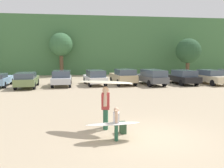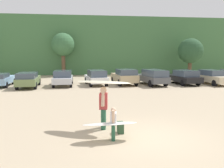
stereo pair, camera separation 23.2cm
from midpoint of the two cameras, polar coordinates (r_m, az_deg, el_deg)
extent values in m
plane|color=tan|center=(9.25, 10.08, -12.75)|extent=(120.00, 120.00, 0.00)
cube|color=#427042|center=(40.88, -3.81, 9.23)|extent=(108.00, 12.00, 8.77)
cylinder|color=brown|center=(33.67, -11.74, 4.59)|extent=(0.54, 0.54, 3.07)
sphere|color=#38663D|center=(33.65, -11.87, 9.56)|extent=(3.26, 3.26, 3.26)
cylinder|color=brown|center=(35.21, 18.87, 3.65)|extent=(0.54, 0.54, 2.07)
sphere|color=#284C2D|center=(35.14, 19.05, 7.78)|extent=(3.55, 3.55, 3.55)
cube|color=#84ADD1|center=(24.96, -25.75, 0.89)|extent=(2.14, 4.34, 0.61)
cylinder|color=black|center=(26.13, -23.04, 0.63)|extent=(0.25, 0.63, 0.62)
cylinder|color=black|center=(23.43, -24.55, -0.19)|extent=(0.25, 0.63, 0.62)
cube|color=#6B7F4C|center=(23.17, -19.73, 0.79)|extent=(2.00, 4.35, 0.62)
cube|color=#3F4C5B|center=(22.51, -20.04, 2.04)|extent=(1.76, 2.60, 0.51)
cylinder|color=black|center=(24.72, -21.02, 0.40)|extent=(0.26, 0.66, 0.65)
cylinder|color=black|center=(24.48, -17.37, 0.50)|extent=(0.26, 0.66, 0.65)
cylinder|color=black|center=(21.98, -22.30, -0.49)|extent=(0.26, 0.66, 0.65)
cylinder|color=black|center=(21.72, -18.20, -0.40)|extent=(0.26, 0.66, 0.65)
cube|color=silver|center=(23.44, -11.76, 1.14)|extent=(1.86, 4.22, 0.55)
cube|color=#3F4C5B|center=(23.29, -11.81, 2.53)|extent=(1.70, 2.44, 0.61)
cylinder|color=black|center=(24.91, -13.43, 0.82)|extent=(0.23, 0.71, 0.71)
cylinder|color=black|center=(24.81, -9.67, 0.89)|extent=(0.23, 0.71, 0.71)
cylinder|color=black|center=(22.17, -14.05, -0.01)|extent=(0.23, 0.71, 0.71)
cylinder|color=black|center=(22.06, -9.84, 0.07)|extent=(0.23, 0.71, 0.71)
cube|color=white|center=(23.62, -3.75, 1.29)|extent=(2.28, 4.30, 0.56)
cube|color=#3F4C5B|center=(23.05, -3.49, 2.64)|extent=(1.88, 2.47, 0.64)
cylinder|color=black|center=(24.83, -6.13, 0.92)|extent=(0.31, 0.70, 0.67)
cylinder|color=black|center=(25.13, -2.67, 1.04)|extent=(0.31, 0.70, 0.67)
cylinder|color=black|center=(22.19, -4.96, 0.15)|extent=(0.31, 0.70, 0.67)
cylinder|color=black|center=(22.52, -1.11, 0.28)|extent=(0.31, 0.70, 0.67)
cube|color=tan|center=(23.82, 3.31, 1.59)|extent=(2.33, 4.12, 0.72)
cube|color=#3F4C5B|center=(23.05, 3.88, 2.98)|extent=(1.95, 2.17, 0.55)
cylinder|color=black|center=(24.87, 0.54, 1.02)|extent=(0.30, 0.73, 0.71)
cylinder|color=black|center=(25.35, 4.26, 1.12)|extent=(0.30, 0.73, 0.71)
cylinder|color=black|center=(22.38, 2.22, 0.28)|extent=(0.30, 0.73, 0.71)
cylinder|color=black|center=(22.92, 6.30, 0.41)|extent=(0.30, 0.73, 0.71)
cube|color=#4C4F54|center=(24.01, 9.95, 1.36)|extent=(2.53, 4.89, 0.60)
cube|color=#3F4C5B|center=(23.27, 10.85, 2.69)|extent=(2.08, 3.02, 0.65)
cylinder|color=black|center=(25.08, 6.71, 1.00)|extent=(0.33, 0.71, 0.69)
cylinder|color=black|center=(25.77, 9.99, 1.11)|extent=(0.33, 0.71, 0.69)
cylinder|color=black|center=(22.32, 9.88, 0.12)|extent=(0.33, 0.71, 0.69)
cylinder|color=black|center=(23.09, 13.44, 0.27)|extent=(0.33, 0.71, 0.69)
cube|color=black|center=(25.38, 17.25, 1.36)|extent=(2.52, 4.86, 0.57)
cube|color=#3F4C5B|center=(24.79, 18.09, 2.57)|extent=(2.05, 2.43, 0.61)
cylinder|color=black|center=(26.28, 13.84, 1.06)|extent=(0.30, 0.64, 0.62)
cylinder|color=black|center=(27.16, 17.06, 1.15)|extent=(0.30, 0.64, 0.62)
cylinder|color=black|center=(23.67, 17.42, 0.23)|extent=(0.30, 0.64, 0.62)
cylinder|color=black|center=(24.64, 20.83, 0.36)|extent=(0.30, 0.64, 0.62)
cube|color=beige|center=(26.29, 23.60, 1.34)|extent=(2.46, 4.75, 0.63)
cube|color=#3F4C5B|center=(26.23, 23.68, 2.62)|extent=(1.96, 2.43, 0.55)
cylinder|color=black|center=(26.99, 20.22, 0.98)|extent=(0.31, 0.65, 0.63)
cylinder|color=black|center=(27.98, 22.87, 1.07)|extent=(0.31, 0.65, 0.63)
cylinder|color=black|center=(24.68, 24.34, 0.19)|extent=(0.31, 0.65, 0.63)
cylinder|color=black|center=(29.51, 24.68, 1.35)|extent=(0.26, 0.71, 0.70)
cylinder|color=#26593F|center=(9.79, -1.49, -8.80)|extent=(0.20, 0.20, 0.86)
cylinder|color=#26593F|center=(10.09, -1.38, -8.31)|extent=(0.20, 0.20, 0.86)
cube|color=#B23838|center=(9.76, -1.45, -4.24)|extent=(0.40, 0.49, 0.66)
sphere|color=#D8AD8C|center=(9.67, -1.46, -1.52)|extent=(0.28, 0.28, 0.28)
cylinder|color=#D8AD8C|center=(9.49, -1.54, -3.51)|extent=(0.22, 0.48, 0.68)
cylinder|color=#D8AD8C|center=(9.96, -1.37, -2.98)|extent=(0.19, 0.31, 0.71)
cylinder|color=#26593F|center=(8.61, 1.10, -12.07)|extent=(0.14, 0.14, 0.59)
cylinder|color=#26593F|center=(8.81, 1.13, -11.61)|extent=(0.14, 0.14, 0.59)
cube|color=silver|center=(8.55, 1.12, -8.52)|extent=(0.27, 0.34, 0.46)
sphere|color=#D8AD8C|center=(8.47, 1.13, -6.43)|extent=(0.19, 0.19, 0.19)
cylinder|color=#D8AD8C|center=(8.36, 1.11, -8.06)|extent=(0.13, 0.17, 0.49)
cylinder|color=#D8AD8C|center=(8.68, 1.14, -7.46)|extent=(0.13, 0.21, 0.49)
ellipsoid|color=beige|center=(9.66, -1.54, 0.46)|extent=(2.43, 1.65, 0.09)
ellipsoid|color=white|center=(8.57, 0.31, -9.84)|extent=(2.05, 0.66, 0.14)
cube|color=#2D4C33|center=(9.45, 2.81, -10.74)|extent=(0.24, 0.34, 0.45)
camera|label=1|loc=(0.12, -89.58, 0.06)|focal=36.86mm
camera|label=2|loc=(0.12, 90.42, -0.06)|focal=36.86mm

